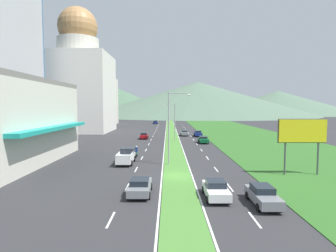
{
  "coord_description": "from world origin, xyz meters",
  "views": [
    {
      "loc": [
        -1.04,
        -31.11,
        8.01
      ],
      "look_at": [
        -0.92,
        46.16,
        2.49
      ],
      "focal_mm": 29.31,
      "sensor_mm": 36.0,
      "label": 1
    }
  ],
  "objects_px": {
    "car_3": "(140,186)",
    "pickup_truck_0": "(126,156)",
    "car_2": "(198,133)",
    "car_7": "(215,189)",
    "street_lamp_mid": "(173,120)",
    "car_6": "(262,195)",
    "street_lamp_near": "(171,124)",
    "motorcycle_rider": "(136,152)",
    "car_0": "(155,122)",
    "car_5": "(144,136)",
    "billboard_roadside": "(302,133)",
    "car_4": "(203,140)",
    "car_1": "(184,133)"
  },
  "relations": [
    {
      "from": "street_lamp_mid",
      "to": "pickup_truck_0",
      "type": "bearing_deg",
      "value": -105.93
    },
    {
      "from": "billboard_roadside",
      "to": "car_0",
      "type": "bearing_deg",
      "value": 102.76
    },
    {
      "from": "billboard_roadside",
      "to": "motorcycle_rider",
      "type": "distance_m",
      "value": 23.84
    },
    {
      "from": "car_2",
      "to": "car_7",
      "type": "xyz_separation_m",
      "value": [
        -3.83,
        -49.44,
        -0.03
      ]
    },
    {
      "from": "car_3",
      "to": "pickup_truck_0",
      "type": "bearing_deg",
      "value": 13.66
    },
    {
      "from": "car_0",
      "to": "car_3",
      "type": "xyz_separation_m",
      "value": [
        3.3,
        -101.61,
        -0.04
      ]
    },
    {
      "from": "street_lamp_near",
      "to": "car_2",
      "type": "xyz_separation_m",
      "value": [
        7.63,
        35.8,
        -4.88
      ]
    },
    {
      "from": "car_1",
      "to": "car_4",
      "type": "xyz_separation_m",
      "value": [
        3.27,
        -15.11,
        0.0
      ]
    },
    {
      "from": "car_5",
      "to": "car_7",
      "type": "relative_size",
      "value": 0.95
    },
    {
      "from": "car_3",
      "to": "car_0",
      "type": "bearing_deg",
      "value": 1.86
    },
    {
      "from": "car_2",
      "to": "car_1",
      "type": "bearing_deg",
      "value": -114.25
    },
    {
      "from": "car_2",
      "to": "car_6",
      "type": "height_order",
      "value": "car_2"
    },
    {
      "from": "street_lamp_near",
      "to": "street_lamp_mid",
      "type": "xyz_separation_m",
      "value": [
        0.85,
        26.12,
        -0.71
      ]
    },
    {
      "from": "billboard_roadside",
      "to": "car_3",
      "type": "relative_size",
      "value": 1.47
    },
    {
      "from": "car_4",
      "to": "car_5",
      "type": "xyz_separation_m",
      "value": [
        -13.64,
        8.05,
        0.01
      ]
    },
    {
      "from": "car_5",
      "to": "car_6",
      "type": "relative_size",
      "value": 0.91
    },
    {
      "from": "street_lamp_mid",
      "to": "car_4",
      "type": "xyz_separation_m",
      "value": [
        6.47,
        -3.82,
        -4.2
      ]
    },
    {
      "from": "street_lamp_mid",
      "to": "pickup_truck_0",
      "type": "relative_size",
      "value": 1.59
    },
    {
      "from": "street_lamp_near",
      "to": "car_3",
      "type": "xyz_separation_m",
      "value": [
        -2.95,
        -12.7,
        -4.92
      ]
    },
    {
      "from": "motorcycle_rider",
      "to": "car_2",
      "type": "bearing_deg",
      "value": -23.37
    },
    {
      "from": "car_1",
      "to": "car_2",
      "type": "relative_size",
      "value": 0.91
    },
    {
      "from": "car_2",
      "to": "car_6",
      "type": "relative_size",
      "value": 1.0
    },
    {
      "from": "street_lamp_near",
      "to": "car_4",
      "type": "height_order",
      "value": "street_lamp_near"
    },
    {
      "from": "street_lamp_near",
      "to": "car_2",
      "type": "relative_size",
      "value": 2.14
    },
    {
      "from": "car_2",
      "to": "car_4",
      "type": "height_order",
      "value": "car_2"
    },
    {
      "from": "car_6",
      "to": "motorcycle_rider",
      "type": "bearing_deg",
      "value": -148.83
    },
    {
      "from": "car_6",
      "to": "street_lamp_near",
      "type": "bearing_deg",
      "value": -154.44
    },
    {
      "from": "car_0",
      "to": "car_7",
      "type": "relative_size",
      "value": 0.97
    },
    {
      "from": "car_7",
      "to": "car_2",
      "type": "bearing_deg",
      "value": 175.57
    },
    {
      "from": "street_lamp_near",
      "to": "car_7",
      "type": "relative_size",
      "value": 2.22
    },
    {
      "from": "pickup_truck_0",
      "to": "motorcycle_rider",
      "type": "bearing_deg",
      "value": -11.22
    },
    {
      "from": "street_lamp_near",
      "to": "car_3",
      "type": "distance_m",
      "value": 13.93
    },
    {
      "from": "car_3",
      "to": "car_5",
      "type": "bearing_deg",
      "value": 4.47
    },
    {
      "from": "car_4",
      "to": "motorcycle_rider",
      "type": "height_order",
      "value": "motorcycle_rider"
    },
    {
      "from": "car_3",
      "to": "car_7",
      "type": "height_order",
      "value": "car_7"
    },
    {
      "from": "car_4",
      "to": "car_2",
      "type": "bearing_deg",
      "value": 178.7
    },
    {
      "from": "car_1",
      "to": "car_4",
      "type": "height_order",
      "value": "car_4"
    },
    {
      "from": "street_lamp_near",
      "to": "car_6",
      "type": "height_order",
      "value": "street_lamp_near"
    },
    {
      "from": "billboard_roadside",
      "to": "car_5",
      "type": "distance_m",
      "value": 42.13
    },
    {
      "from": "car_1",
      "to": "car_3",
      "type": "bearing_deg",
      "value": -7.96
    },
    {
      "from": "street_lamp_mid",
      "to": "car_2",
      "type": "distance_m",
      "value": 12.53
    },
    {
      "from": "motorcycle_rider",
      "to": "car_5",
      "type": "bearing_deg",
      "value": 2.17
    },
    {
      "from": "car_6",
      "to": "car_0",
      "type": "bearing_deg",
      "value": -172.58
    },
    {
      "from": "car_1",
      "to": "pickup_truck_0",
      "type": "height_order",
      "value": "pickup_truck_0"
    },
    {
      "from": "car_2",
      "to": "car_7",
      "type": "distance_m",
      "value": 49.59
    },
    {
      "from": "street_lamp_mid",
      "to": "car_6",
      "type": "xyz_separation_m",
      "value": [
        6.48,
        -41.45,
        -4.18
      ]
    },
    {
      "from": "street_lamp_near",
      "to": "car_5",
      "type": "distance_m",
      "value": 31.39
    },
    {
      "from": "car_5",
      "to": "pickup_truck_0",
      "type": "bearing_deg",
      "value": -179.97
    },
    {
      "from": "car_6",
      "to": "motorcycle_rider",
      "type": "xyz_separation_m",
      "value": [
        -12.71,
        21.02,
        -0.05
      ]
    },
    {
      "from": "car_6",
      "to": "pickup_truck_0",
      "type": "xyz_separation_m",
      "value": [
        -13.63,
        16.4,
        0.19
      ]
    }
  ]
}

